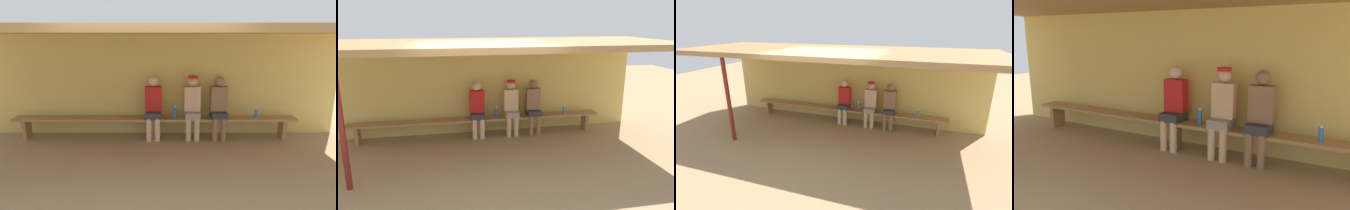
% 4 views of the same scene
% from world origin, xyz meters
% --- Properties ---
extents(ground_plane, '(24.00, 24.00, 0.00)m').
position_xyz_m(ground_plane, '(0.00, 0.00, 0.00)').
color(ground_plane, '#9E7F59').
extents(back_wall, '(8.00, 0.20, 2.20)m').
position_xyz_m(back_wall, '(0.00, 2.00, 1.10)').
color(back_wall, '#D8BC60').
rests_on(back_wall, ground).
extents(dugout_roof, '(8.00, 2.80, 0.12)m').
position_xyz_m(dugout_roof, '(0.00, 0.70, 2.26)').
color(dugout_roof, '#9E7547').
rests_on(dugout_roof, back_wall).
extents(support_post, '(0.10, 0.10, 2.20)m').
position_xyz_m(support_post, '(-2.40, -0.55, 1.10)').
color(support_post, maroon).
rests_on(support_post, ground).
extents(bench, '(6.00, 0.36, 0.46)m').
position_xyz_m(bench, '(0.00, 1.55, 0.39)').
color(bench, '#9E7547').
rests_on(bench, ground).
extents(player_leftmost, '(0.34, 0.42, 1.34)m').
position_xyz_m(player_leftmost, '(-0.02, 1.55, 0.73)').
color(player_leftmost, '#333338').
rests_on(player_leftmost, ground).
extents(player_in_red, '(0.34, 0.42, 1.34)m').
position_xyz_m(player_in_red, '(1.36, 1.55, 0.73)').
color(player_in_red, '#333338').
rests_on(player_in_red, ground).
extents(player_shirtless_tan, '(0.34, 0.42, 1.34)m').
position_xyz_m(player_shirtless_tan, '(0.81, 1.55, 0.75)').
color(player_shirtless_tan, gray).
rests_on(player_shirtless_tan, ground).
extents(water_bottle_clear, '(0.07, 0.07, 0.25)m').
position_xyz_m(water_bottle_clear, '(0.44, 1.54, 0.58)').
color(water_bottle_clear, blue).
rests_on(water_bottle_clear, bench).
extents(water_bottle_blue, '(0.06, 0.06, 0.21)m').
position_xyz_m(water_bottle_blue, '(2.16, 1.53, 0.56)').
color(water_bottle_blue, blue).
rests_on(water_bottle_blue, bench).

